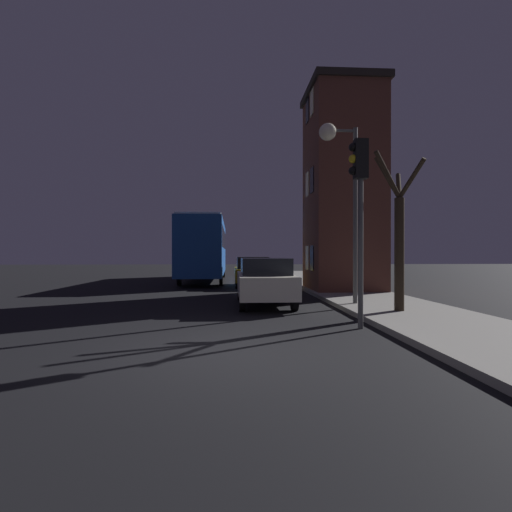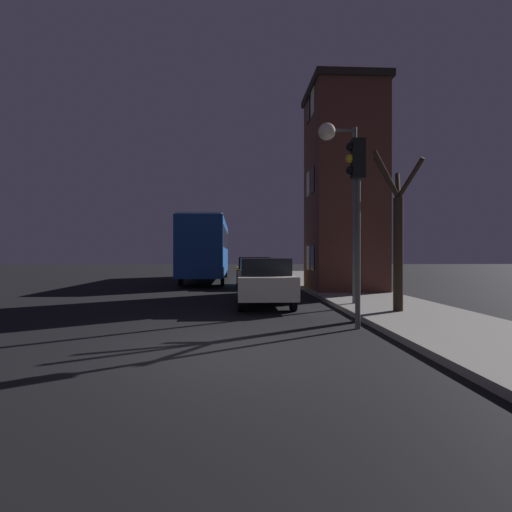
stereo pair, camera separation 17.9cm
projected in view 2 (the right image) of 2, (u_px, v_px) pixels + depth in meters
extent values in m
plane|color=black|center=(220.00, 351.00, 6.99)|extent=(120.00, 120.00, 0.00)
cube|color=slate|center=(500.00, 344.00, 7.24)|extent=(3.29, 60.00, 0.14)
cube|color=brown|center=(344.00, 191.00, 17.99)|extent=(2.99, 3.63, 8.81)
cube|color=black|center=(344.00, 90.00, 17.97)|extent=(3.23, 3.87, 0.30)
cube|color=black|center=(312.00, 258.00, 17.41)|extent=(0.03, 0.70, 1.10)
cube|color=beige|center=(308.00, 258.00, 18.45)|extent=(0.03, 0.70, 1.10)
cube|color=black|center=(313.00, 180.00, 17.39)|extent=(0.03, 0.70, 1.10)
cube|color=beige|center=(308.00, 184.00, 18.44)|extent=(0.03, 0.70, 1.10)
cube|color=beige|center=(313.00, 102.00, 17.37)|extent=(0.03, 0.70, 1.10)
cube|color=black|center=(308.00, 111.00, 18.42)|extent=(0.03, 0.70, 1.10)
cylinder|color=#4C4C4C|center=(355.00, 215.00, 12.70)|extent=(0.14, 0.14, 5.60)
cylinder|color=#4C4C4C|center=(341.00, 130.00, 12.66)|extent=(0.90, 0.09, 0.09)
sphere|color=#F4EAC6|center=(327.00, 132.00, 12.64)|extent=(0.55, 0.55, 0.55)
cylinder|color=#4C4C4C|center=(358.00, 254.00, 9.09)|extent=(0.12, 0.12, 3.43)
cube|color=black|center=(358.00, 159.00, 9.08)|extent=(0.30, 0.24, 0.90)
sphere|color=black|center=(350.00, 147.00, 9.07)|extent=(0.20, 0.20, 0.20)
sphere|color=yellow|center=(350.00, 159.00, 9.07)|extent=(0.20, 0.20, 0.20)
sphere|color=black|center=(350.00, 171.00, 9.07)|extent=(0.20, 0.20, 0.20)
cylinder|color=#2D2319|center=(398.00, 254.00, 11.00)|extent=(0.26, 0.26, 3.12)
cylinder|color=#2D2319|center=(410.00, 178.00, 10.65)|extent=(0.52, 0.83, 1.02)
cylinder|color=#2D2319|center=(398.00, 186.00, 11.36)|extent=(0.43, 0.87, 0.88)
cylinder|color=#2D2319|center=(386.00, 175.00, 10.80)|extent=(0.94, 0.49, 1.27)
cylinder|color=#2D2319|center=(386.00, 177.00, 11.10)|extent=(0.72, 0.41, 1.23)
cube|color=#194793|center=(207.00, 248.00, 25.52)|extent=(2.43, 11.88, 3.21)
cube|color=black|center=(207.00, 239.00, 25.52)|extent=(2.45, 10.93, 1.16)
cube|color=#B2B2B2|center=(207.00, 222.00, 25.52)|extent=(2.31, 11.29, 0.12)
cylinder|color=black|center=(226.00, 271.00, 29.44)|extent=(0.18, 0.96, 0.96)
cylinder|color=black|center=(195.00, 271.00, 29.33)|extent=(0.18, 0.96, 0.96)
cylinder|color=black|center=(222.00, 277.00, 21.73)|extent=(0.18, 0.96, 0.96)
cylinder|color=black|center=(181.00, 277.00, 21.62)|extent=(0.18, 0.96, 0.96)
cube|color=beige|center=(264.00, 284.00, 13.37)|extent=(1.75, 4.47, 0.69)
cube|color=black|center=(264.00, 266.00, 13.15)|extent=(1.54, 2.33, 0.53)
cylinder|color=black|center=(282.00, 291.00, 14.86)|extent=(0.18, 0.70, 0.70)
cylinder|color=black|center=(240.00, 291.00, 14.79)|extent=(0.18, 0.70, 0.70)
cylinder|color=black|center=(293.00, 299.00, 11.96)|extent=(0.18, 0.70, 0.70)
cylinder|color=black|center=(241.00, 300.00, 11.88)|extent=(0.18, 0.70, 0.70)
cube|color=olive|center=(253.00, 274.00, 21.02)|extent=(1.79, 4.23, 0.64)
cube|color=black|center=(253.00, 263.00, 20.80)|extent=(1.57, 2.20, 0.59)
cylinder|color=black|center=(267.00, 279.00, 22.43)|extent=(0.18, 0.66, 0.66)
cylinder|color=black|center=(238.00, 279.00, 22.35)|extent=(0.18, 0.66, 0.66)
cylinder|color=black|center=(271.00, 282.00, 19.69)|extent=(0.18, 0.66, 0.66)
cylinder|color=black|center=(238.00, 282.00, 19.61)|extent=(0.18, 0.66, 0.66)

